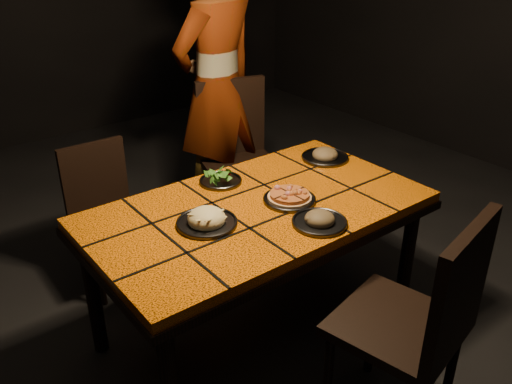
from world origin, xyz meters
TOP-DOWN VIEW (x-y plane):
  - room_shell at (0.00, 0.00)m, footprint 6.04×7.04m
  - dining_table at (0.00, 0.00)m, footprint 1.62×0.92m
  - chair_near at (0.12, -0.88)m, footprint 0.56×0.56m
  - chair_far_left at (-0.40, 0.92)m, footprint 0.39×0.39m
  - chair_far_right at (0.55, 0.93)m, footprint 0.58×0.58m
  - diner at (0.54, 1.13)m, footprint 0.78×0.59m
  - plate_pizza at (0.15, -0.06)m, footprint 0.25×0.25m
  - plate_pasta at (-0.29, -0.01)m, footprint 0.27×0.27m
  - plate_salad at (0.00, 0.31)m, footprint 0.22×0.22m
  - plate_mushroom_a at (0.11, -0.31)m, footprint 0.25×0.25m
  - plate_mushroom_b at (0.64, 0.20)m, footprint 0.27×0.27m

SIDE VIEW (x-z plane):
  - chair_far_left at x=-0.40m, z-range 0.06..0.90m
  - chair_near at x=0.12m, z-range 0.08..1.11m
  - chair_far_right at x=0.55m, z-range 0.08..1.12m
  - dining_table at x=0.00m, z-range 0.30..1.05m
  - plate_pizza at x=0.15m, z-range 0.75..0.79m
  - plate_mushroom_a at x=0.11m, z-range 0.73..0.81m
  - plate_mushroom_b at x=0.64m, z-range 0.73..0.82m
  - plate_pasta at x=-0.29m, z-range 0.73..0.82m
  - plate_salad at x=0.00m, z-range 0.74..0.81m
  - diner at x=0.54m, z-range 0.00..1.92m
  - room_shell at x=0.00m, z-range -0.04..3.04m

